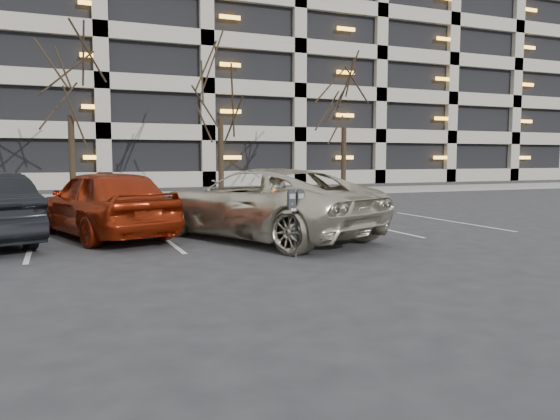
# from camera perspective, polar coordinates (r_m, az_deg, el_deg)

# --- Properties ---
(ground) EXTENTS (140.00, 140.00, 0.00)m
(ground) POSITION_cam_1_polar(r_m,az_deg,el_deg) (11.37, -3.30, -3.91)
(ground) COLOR #28282B
(ground) RESTS_ON ground
(sidewalk) EXTENTS (80.00, 4.00, 0.12)m
(sidewalk) POSITION_cam_1_polar(r_m,az_deg,el_deg) (26.92, -14.37, 1.46)
(sidewalk) COLOR gray
(sidewalk) RESTS_ON ground
(stall_lines) EXTENTS (16.90, 5.20, 0.00)m
(stall_lines) POSITION_cam_1_polar(r_m,az_deg,el_deg) (13.24, -12.29, -2.68)
(stall_lines) COLOR silver
(stall_lines) RESTS_ON ground
(parking_garage) EXTENTS (52.00, 20.00, 19.00)m
(parking_garage) POSITION_cam_1_polar(r_m,az_deg,el_deg) (47.70, -2.83, 14.37)
(parking_garage) COLOR black
(parking_garage) RESTS_ON ground
(tree_b) EXTENTS (3.69, 3.69, 8.39)m
(tree_b) POSITION_cam_1_polar(r_m,az_deg,el_deg) (26.96, -21.20, 14.08)
(tree_b) COLOR black
(tree_b) RESTS_ON ground
(tree_c) EXTENTS (3.75, 3.75, 8.53)m
(tree_c) POSITION_cam_1_polar(r_m,az_deg,el_deg) (28.02, -6.29, 14.26)
(tree_c) COLOR black
(tree_c) RESTS_ON ground
(tree_d) EXTENTS (3.46, 3.46, 7.86)m
(tree_d) POSITION_cam_1_polar(r_m,az_deg,el_deg) (30.61, 6.75, 12.59)
(tree_d) COLOR black
(tree_d) RESTS_ON ground
(parking_meter) EXTENTS (0.33, 0.17, 1.25)m
(parking_meter) POSITION_cam_1_polar(r_m,az_deg,el_deg) (10.09, 1.68, 0.39)
(parking_meter) COLOR black
(parking_meter) RESTS_ON ground
(suv_silver) EXTENTS (4.86, 6.40, 1.62)m
(suv_silver) POSITION_cam_1_polar(r_m,az_deg,el_deg) (12.55, -1.95, 0.69)
(suv_silver) COLOR beige
(suv_silver) RESTS_ON ground
(car_red) EXTENTS (3.29, 5.13, 1.62)m
(car_red) POSITION_cam_1_polar(r_m,az_deg,el_deg) (13.31, -17.94, 0.72)
(car_red) COLOR maroon
(car_red) RESTS_ON ground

